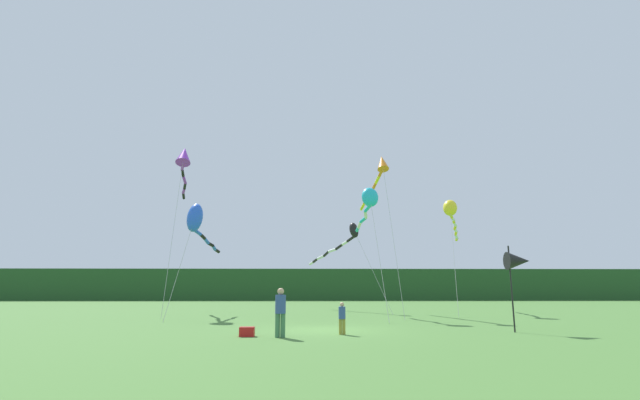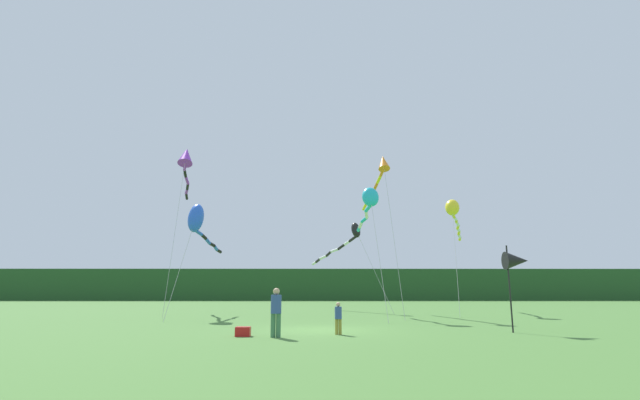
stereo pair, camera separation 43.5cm
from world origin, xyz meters
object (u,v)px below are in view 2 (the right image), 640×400
at_px(kite_yellow, 453,212).
at_px(person_child, 338,316).
at_px(banner_flag_pole, 516,261).
at_px(kite_orange, 380,172).
at_px(kite_purple, 186,160).
at_px(cooler_box, 243,332).
at_px(kite_blue, 197,221).
at_px(person_adult, 276,310).
at_px(kite_cyan, 369,201).
at_px(kite_black, 346,239).

bearing_deg(kite_yellow, person_child, -121.74).
height_order(banner_flag_pole, kite_orange, kite_orange).
bearing_deg(kite_yellow, kite_purple, -178.97).
bearing_deg(cooler_box, kite_purple, 114.89).
relative_size(kite_blue, kite_orange, 0.73).
xyz_separation_m(kite_blue, kite_orange, (11.24, 2.48, 3.64)).
relative_size(kite_purple, kite_yellow, 1.23).
bearing_deg(person_adult, kite_orange, 66.74).
height_order(banner_flag_pole, kite_purple, kite_purple).
height_order(kite_cyan, kite_orange, kite_orange).
xyz_separation_m(cooler_box, kite_orange, (6.74, 12.58, 9.04)).
distance_m(banner_flag_pole, kite_orange, 13.55).
bearing_deg(kite_orange, banner_flag_pole, -72.45).
relative_size(kite_orange, kite_yellow, 1.09).
distance_m(kite_blue, kite_purple, 6.90).
height_order(kite_blue, kite_orange, kite_orange).
bearing_deg(person_child, kite_black, 85.18).
xyz_separation_m(kite_blue, kite_cyan, (10.16, -0.26, 1.14)).
bearing_deg(cooler_box, kite_black, 74.59).
relative_size(kite_cyan, kite_purple, 0.67).
relative_size(kite_black, kite_orange, 0.91).
bearing_deg(kite_yellow, kite_cyan, -142.83).
height_order(kite_blue, kite_cyan, kite_cyan).
bearing_deg(kite_purple, person_adult, -62.01).
relative_size(kite_black, kite_purple, 0.81).
bearing_deg(cooler_box, kite_orange, 61.83).
height_order(person_adult, banner_flag_pole, banner_flag_pole).
bearing_deg(kite_blue, kite_yellow, 15.59).
bearing_deg(kite_yellow, kite_orange, -158.18).
bearing_deg(kite_black, cooler_box, -105.41).
relative_size(kite_blue, kite_yellow, 0.80).
bearing_deg(banner_flag_pole, kite_yellow, 82.44).
distance_m(person_child, banner_flag_pole, 7.28).
relative_size(banner_flag_pole, kite_orange, 0.32).
height_order(cooler_box, kite_blue, kite_blue).
bearing_deg(kite_orange, person_child, -105.75).
distance_m(kite_cyan, kite_black, 7.63).
relative_size(cooler_box, kite_orange, 0.05).
relative_size(person_adult, kite_cyan, 0.22).
bearing_deg(kite_blue, person_child, -50.44).
distance_m(person_child, kite_black, 17.38).
relative_size(cooler_box, kite_purple, 0.04).
distance_m(kite_black, kite_orange, 6.45).
xyz_separation_m(kite_orange, kite_purple, (-13.42, 1.81, 1.30)).
relative_size(kite_blue, kite_black, 0.80).
distance_m(person_child, kite_purple, 19.71).
height_order(banner_flag_pole, kite_black, kite_black).
distance_m(person_adult, kite_orange, 16.35).
relative_size(person_child, banner_flag_pole, 0.35).
xyz_separation_m(kite_black, kite_purple, (-11.44, -2.89, 5.24)).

